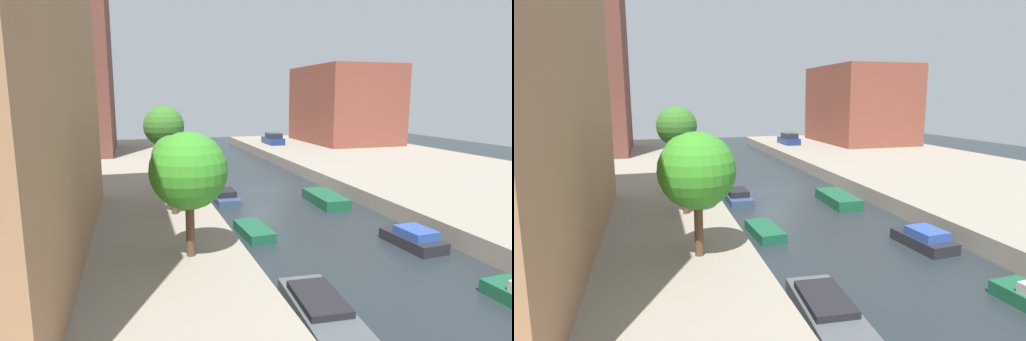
{
  "view_description": "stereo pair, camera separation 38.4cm",
  "coord_description": "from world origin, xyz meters",
  "views": [
    {
      "loc": [
        -9.14,
        -29.1,
        6.97
      ],
      "look_at": [
        0.49,
        3.04,
        0.99
      ],
      "focal_mm": 29.12,
      "sensor_mm": 36.0,
      "label": 1
    },
    {
      "loc": [
        -8.77,
        -29.21,
        6.97
      ],
      "look_at": [
        0.49,
        3.04,
        0.99
      ],
      "focal_mm": 29.12,
      "sensor_mm": 36.0,
      "label": 2
    }
  ],
  "objects": [
    {
      "name": "parked_car",
      "position": [
        8.16,
        21.0,
        1.6
      ],
      "size": [
        1.83,
        4.24,
        1.42
      ],
      "color": "navy",
      "rests_on": "quay_right"
    },
    {
      "name": "moored_boat_left_3",
      "position": [
        -3.49,
        4.68,
        0.31
      ],
      "size": [
        1.43,
        3.44,
        0.62
      ],
      "color": "#4C5156",
      "rests_on": "ground_plane"
    },
    {
      "name": "quay_left",
      "position": [
        -15.0,
        0.0,
        0.5
      ],
      "size": [
        20.0,
        64.0,
        1.0
      ],
      "primitive_type": "cube",
      "color": "gray",
      "rests_on": "ground_plane"
    },
    {
      "name": "moored_boat_left_0",
      "position": [
        -3.7,
        -18.14,
        0.33
      ],
      "size": [
        1.92,
        4.58,
        0.75
      ],
      "color": "#4C5156",
      "rests_on": "ground_plane"
    },
    {
      "name": "moored_boat_left_4",
      "position": [
        -3.87,
        12.75,
        0.28
      ],
      "size": [
        1.42,
        3.16,
        0.56
      ],
      "color": "#33476B",
      "rests_on": "ground_plane"
    },
    {
      "name": "moored_boat_right_1",
      "position": [
        3.35,
        -13.31,
        0.38
      ],
      "size": [
        1.73,
        3.21,
        0.91
      ],
      "color": "#232328",
      "rests_on": "ground_plane"
    },
    {
      "name": "moored_boat_left_5",
      "position": [
        -3.83,
        20.95,
        0.4
      ],
      "size": [
        1.58,
        3.67,
        0.95
      ],
      "color": "#195638",
      "rests_on": "ground_plane"
    },
    {
      "name": "moored_boat_left_2",
      "position": [
        -3.37,
        -2.51,
        0.35
      ],
      "size": [
        1.47,
        3.43,
        0.84
      ],
      "color": "#33476B",
      "rests_on": "ground_plane"
    },
    {
      "name": "moored_boat_right_2",
      "position": [
        2.89,
        -4.89,
        0.33
      ],
      "size": [
        1.79,
        4.25,
        0.66
      ],
      "color": "#195638",
      "rests_on": "ground_plane"
    },
    {
      "name": "street_tree_2",
      "position": [
        -7.21,
        -2.62,
        5.12
      ],
      "size": [
        2.52,
        2.52,
        5.42
      ],
      "color": "brown",
      "rests_on": "quay_left"
    },
    {
      "name": "moored_boat_left_1",
      "position": [
        -3.44,
        -9.68,
        0.24
      ],
      "size": [
        1.47,
        3.08,
        0.48
      ],
      "color": "#195638",
      "rests_on": "ground_plane"
    },
    {
      "name": "street_tree_1",
      "position": [
        -7.21,
        -8.0,
        3.96
      ],
      "size": [
        2.15,
        2.15,
        4.08
      ],
      "color": "brown",
      "rests_on": "quay_left"
    },
    {
      "name": "low_block_right",
      "position": [
        18.0,
        20.93,
        5.94
      ],
      "size": [
        10.0,
        14.16,
        9.88
      ],
      "primitive_type": "cube",
      "color": "brown",
      "rests_on": "quay_right"
    },
    {
      "name": "quay_right",
      "position": [
        15.0,
        0.0,
        0.5
      ],
      "size": [
        20.0,
        64.0,
        1.0
      ],
      "primitive_type": "cube",
      "color": "gray",
      "rests_on": "ground_plane"
    },
    {
      "name": "street_tree_0",
      "position": [
        -7.21,
        -14.01,
        4.27
      ],
      "size": [
        2.9,
        2.9,
        4.74
      ],
      "color": "brown",
      "rests_on": "quay_left"
    },
    {
      "name": "apartment_tower_far",
      "position": [
        -16.0,
        19.55,
        13.82
      ],
      "size": [
        10.0,
        12.72,
        25.64
      ],
      "primitive_type": "cube",
      "color": "brown",
      "rests_on": "quay_left"
    },
    {
      "name": "ground_plane",
      "position": [
        0.0,
        0.0,
        0.0
      ],
      "size": [
        84.0,
        84.0,
        0.0
      ],
      "primitive_type": "plane",
      "color": "#232B30"
    }
  ]
}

